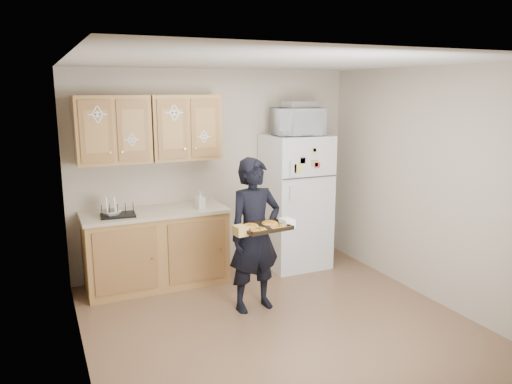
# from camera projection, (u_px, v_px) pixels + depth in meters

# --- Properties ---
(floor) EXTENTS (3.60, 3.60, 0.00)m
(floor) POSITION_uv_depth(u_px,v_px,m) (279.00, 324.00, 4.91)
(floor) COLOR brown
(floor) RESTS_ON ground
(ceiling) EXTENTS (3.60, 3.60, 0.00)m
(ceiling) POSITION_uv_depth(u_px,v_px,m) (281.00, 62.00, 4.39)
(ceiling) COLOR beige
(ceiling) RESTS_ON wall_back
(wall_back) EXTENTS (3.60, 0.04, 2.50)m
(wall_back) POSITION_uv_depth(u_px,v_px,m) (215.00, 171.00, 6.26)
(wall_back) COLOR #AA9D89
(wall_back) RESTS_ON floor
(wall_front) EXTENTS (3.60, 0.04, 2.50)m
(wall_front) POSITION_uv_depth(u_px,v_px,m) (413.00, 260.00, 3.04)
(wall_front) COLOR #AA9D89
(wall_front) RESTS_ON floor
(wall_left) EXTENTS (0.04, 3.60, 2.50)m
(wall_left) POSITION_uv_depth(u_px,v_px,m) (76.00, 221.00, 3.93)
(wall_left) COLOR #AA9D89
(wall_left) RESTS_ON floor
(wall_right) EXTENTS (0.04, 3.60, 2.50)m
(wall_right) POSITION_uv_depth(u_px,v_px,m) (429.00, 185.00, 5.37)
(wall_right) COLOR #AA9D89
(wall_right) RESTS_ON floor
(refrigerator) EXTENTS (0.75, 0.70, 1.70)m
(refrigerator) POSITION_uv_depth(u_px,v_px,m) (295.00, 201.00, 6.39)
(refrigerator) COLOR silver
(refrigerator) RESTS_ON floor
(base_cabinet) EXTENTS (1.60, 0.60, 0.86)m
(base_cabinet) POSITION_uv_depth(u_px,v_px,m) (157.00, 250.00, 5.80)
(base_cabinet) COLOR olive
(base_cabinet) RESTS_ON floor
(countertop) EXTENTS (1.64, 0.64, 0.04)m
(countertop) POSITION_uv_depth(u_px,v_px,m) (155.00, 212.00, 5.71)
(countertop) COLOR #BDAB92
(countertop) RESTS_ON base_cabinet
(upper_cab_left) EXTENTS (0.80, 0.33, 0.75)m
(upper_cab_left) POSITION_uv_depth(u_px,v_px,m) (112.00, 130.00, 5.47)
(upper_cab_left) COLOR olive
(upper_cab_left) RESTS_ON wall_back
(upper_cab_right) EXTENTS (0.80, 0.33, 0.75)m
(upper_cab_right) POSITION_uv_depth(u_px,v_px,m) (185.00, 127.00, 5.80)
(upper_cab_right) COLOR olive
(upper_cab_right) RESTS_ON wall_back
(cereal_box) EXTENTS (0.20, 0.07, 0.32)m
(cereal_box) POSITION_uv_depth(u_px,v_px,m) (319.00, 243.00, 6.95)
(cereal_box) COLOR #C38D45
(cereal_box) RESTS_ON floor
(person) EXTENTS (0.62, 0.44, 1.60)m
(person) POSITION_uv_depth(u_px,v_px,m) (255.00, 235.00, 5.11)
(person) COLOR black
(person) RESTS_ON floor
(baking_tray) EXTENTS (0.50, 0.39, 0.04)m
(baking_tray) POSITION_uv_depth(u_px,v_px,m) (264.00, 228.00, 4.79)
(baking_tray) COLOR black
(baking_tray) RESTS_ON person
(pizza_front_left) EXTENTS (0.16, 0.16, 0.02)m
(pizza_front_left) POSITION_uv_depth(u_px,v_px,m) (259.00, 230.00, 4.67)
(pizza_front_left) COLOR orange
(pizza_front_left) RESTS_ON baking_tray
(pizza_front_right) EXTENTS (0.16, 0.16, 0.02)m
(pizza_front_right) POSITION_uv_depth(u_px,v_px,m) (278.00, 226.00, 4.78)
(pizza_front_right) COLOR orange
(pizza_front_right) RESTS_ON baking_tray
(pizza_back_left) EXTENTS (0.16, 0.16, 0.02)m
(pizza_back_left) POSITION_uv_depth(u_px,v_px,m) (251.00, 226.00, 4.80)
(pizza_back_left) COLOR orange
(pizza_back_left) RESTS_ON baking_tray
(pizza_back_right) EXTENTS (0.16, 0.16, 0.02)m
(pizza_back_right) POSITION_uv_depth(u_px,v_px,m) (270.00, 223.00, 4.91)
(pizza_back_right) COLOR orange
(pizza_back_right) RESTS_ON baking_tray
(microwave) EXTENTS (0.65, 0.47, 0.34)m
(microwave) POSITION_uv_depth(u_px,v_px,m) (297.00, 122.00, 6.13)
(microwave) COLOR silver
(microwave) RESTS_ON refrigerator
(foil_pan) EXTENTS (0.37, 0.26, 0.08)m
(foil_pan) POSITION_uv_depth(u_px,v_px,m) (300.00, 105.00, 6.13)
(foil_pan) COLOR silver
(foil_pan) RESTS_ON microwave
(dish_rack) EXTENTS (0.39, 0.31, 0.15)m
(dish_rack) POSITION_uv_depth(u_px,v_px,m) (118.00, 209.00, 5.45)
(dish_rack) COLOR black
(dish_rack) RESTS_ON countertop
(bowl) EXTENTS (0.26, 0.26, 0.05)m
(bowl) POSITION_uv_depth(u_px,v_px,m) (112.00, 213.00, 5.43)
(bowl) COLOR white
(bowl) RESTS_ON dish_rack
(soap_bottle) EXTENTS (0.11, 0.11, 0.20)m
(soap_bottle) POSITION_uv_depth(u_px,v_px,m) (200.00, 200.00, 5.79)
(soap_bottle) COLOR silver
(soap_bottle) RESTS_ON countertop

